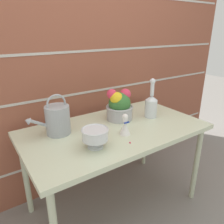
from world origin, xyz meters
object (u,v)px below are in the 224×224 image
(flower_planter, at_px, (119,106))
(figurine_vase, at_px, (125,126))
(glass_decanter, at_px, (151,104))
(watering_can, at_px, (57,119))
(crystal_pedestal_bowl, at_px, (95,135))

(flower_planter, bearing_deg, figurine_vase, -117.11)
(flower_planter, bearing_deg, glass_decanter, -23.66)
(flower_planter, xyz_separation_m, glass_decanter, (0.25, -0.11, -0.01))
(watering_can, relative_size, crystal_pedestal_bowl, 1.82)
(figurine_vase, bearing_deg, flower_planter, 62.89)
(glass_decanter, relative_size, figurine_vase, 2.15)
(flower_planter, distance_m, figurine_vase, 0.29)
(watering_can, distance_m, glass_decanter, 0.79)
(watering_can, distance_m, figurine_vase, 0.49)
(watering_can, bearing_deg, glass_decanter, -10.22)
(watering_can, xyz_separation_m, crystal_pedestal_bowl, (0.12, -0.33, -0.02))
(crystal_pedestal_bowl, xyz_separation_m, flower_planter, (0.40, 0.30, 0.03))
(flower_planter, relative_size, figurine_vase, 1.68)
(figurine_vase, bearing_deg, watering_can, 144.41)
(watering_can, height_order, glass_decanter, glass_decanter)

